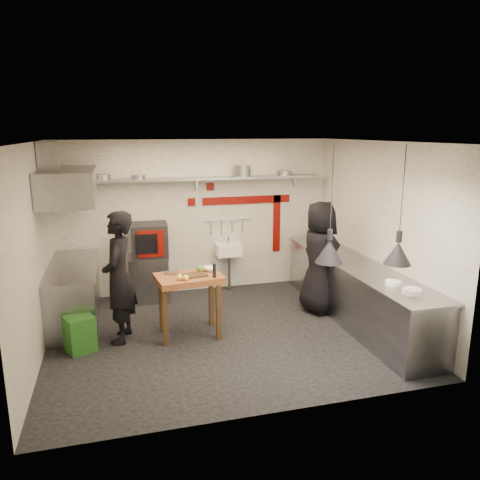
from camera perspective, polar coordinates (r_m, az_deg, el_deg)
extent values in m
plane|color=black|center=(7.11, -2.01, -11.33)|extent=(5.00, 5.00, 0.00)
plane|color=beige|center=(6.47, -2.21, 11.86)|extent=(5.00, 5.00, 0.00)
cube|color=white|center=(8.67, -5.26, 2.84)|extent=(5.00, 0.04, 2.80)
cube|color=white|center=(4.71, 3.73, -6.04)|extent=(5.00, 0.04, 2.80)
cube|color=white|center=(6.57, -23.85, -1.59)|extent=(0.04, 4.20, 2.80)
cube|color=white|center=(7.60, 16.58, 0.87)|extent=(0.04, 4.20, 2.80)
cube|color=#6C0904|center=(8.81, 0.84, 4.91)|extent=(1.70, 0.02, 0.14)
cube|color=#6C0904|center=(9.08, 4.48, 2.04)|extent=(0.14, 0.02, 1.10)
cube|color=#6C0904|center=(8.61, -3.66, 6.50)|extent=(0.14, 0.02, 0.14)
cube|color=#6C0904|center=(8.59, -5.93, 4.62)|extent=(0.14, 0.02, 0.14)
cube|color=gray|center=(8.39, -5.14, 7.47)|extent=(4.60, 0.34, 0.04)
cube|color=gray|center=(8.44, -18.20, 6.21)|extent=(0.04, 0.06, 0.24)
cube|color=gray|center=(8.55, -5.31, 6.90)|extent=(0.04, 0.06, 0.24)
cube|color=gray|center=(9.07, 6.70, 7.22)|extent=(0.04, 0.06, 0.24)
cylinder|color=gray|center=(8.26, -16.42, 7.35)|extent=(0.28, 0.28, 0.09)
cylinder|color=gray|center=(8.27, -12.25, 7.52)|extent=(0.23, 0.23, 0.07)
cylinder|color=gray|center=(8.56, 0.29, 8.44)|extent=(0.39, 0.39, 0.20)
cylinder|color=gray|center=(8.82, 5.43, 8.13)|extent=(0.34, 0.34, 0.08)
cube|color=gray|center=(8.48, -11.01, -4.56)|extent=(0.71, 0.65, 0.80)
cube|color=black|center=(8.30, -10.95, 0.01)|extent=(0.65, 0.61, 0.58)
cube|color=#6C0904|center=(8.02, -10.82, -0.46)|extent=(0.44, 0.05, 0.46)
cube|color=black|center=(8.01, -11.31, -0.50)|extent=(0.36, 0.04, 0.34)
cube|color=white|center=(8.74, -1.41, -1.19)|extent=(0.46, 0.34, 0.22)
cylinder|color=gray|center=(8.69, -1.42, -0.04)|extent=(0.03, 0.03, 0.14)
cylinder|color=gray|center=(8.82, -1.33, -4.02)|extent=(0.06, 0.06, 0.66)
cylinder|color=gray|center=(8.75, -1.65, 2.46)|extent=(0.90, 0.02, 0.02)
cube|color=gray|center=(7.68, 13.88, -6.20)|extent=(0.70, 3.80, 0.90)
cube|color=gray|center=(7.54, 14.07, -2.87)|extent=(0.76, 3.90, 0.03)
cylinder|color=white|center=(6.35, 20.19, -5.88)|extent=(0.28, 0.28, 0.07)
cylinder|color=white|center=(6.63, 18.18, -4.98)|extent=(0.27, 0.27, 0.05)
cube|color=gray|center=(7.80, -19.55, -6.30)|extent=(0.70, 1.90, 0.90)
cube|color=gray|center=(7.66, -19.82, -3.01)|extent=(0.76, 2.00, 0.03)
cube|color=gray|center=(7.43, -20.17, 6.21)|extent=(0.78, 1.60, 0.50)
cube|color=gray|center=(7.42, -22.36, 9.13)|extent=(0.28, 0.28, 0.50)
cube|color=#1E5018|center=(6.86, -18.96, -10.74)|extent=(0.47, 0.47, 0.50)
cube|color=#452D18|center=(6.74, -5.55, -4.27)|extent=(0.36, 0.28, 0.02)
cylinder|color=black|center=(6.63, -3.14, -3.75)|extent=(0.06, 0.06, 0.20)
sphere|color=yellow|center=(6.57, -7.34, -4.53)|extent=(0.10, 0.10, 0.08)
sphere|color=yellow|center=(6.55, -6.63, -4.59)|extent=(0.11, 0.11, 0.08)
sphere|color=olive|center=(6.89, -4.91, -3.55)|extent=(0.12, 0.12, 0.11)
cube|color=gray|center=(6.88, -8.36, -3.98)|extent=(0.22, 0.19, 0.03)
imported|color=white|center=(6.96, -3.67, -3.53)|extent=(0.25, 0.25, 0.06)
imported|color=black|center=(6.80, -14.55, -4.43)|extent=(0.59, 0.77, 1.88)
imported|color=black|center=(7.77, 9.67, -2.10)|extent=(0.68, 0.96, 1.85)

